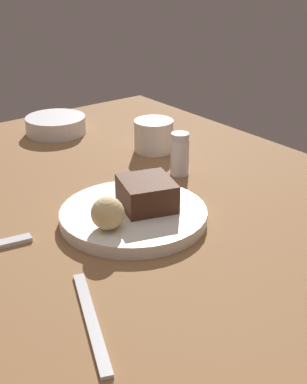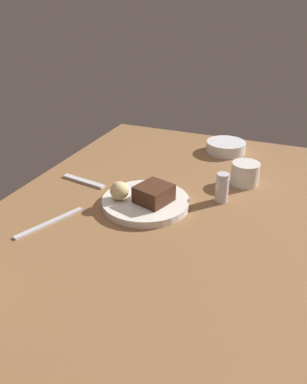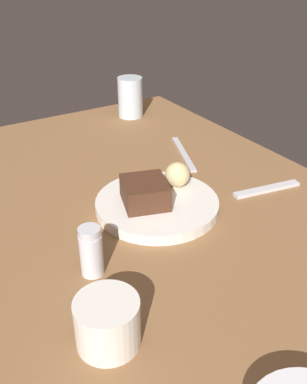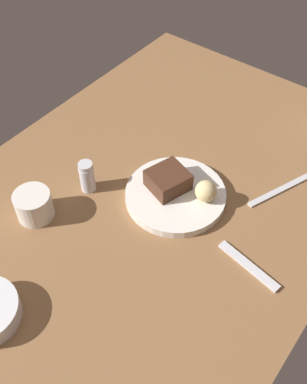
{
  "view_description": "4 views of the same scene",
  "coord_description": "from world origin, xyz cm",
  "px_view_note": "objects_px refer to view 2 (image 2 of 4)",
  "views": [
    {
      "loc": [
        -62.72,
        47.19,
        43.17
      ],
      "look_at": [
        -1.8,
        0.46,
        7.18
      ],
      "focal_mm": 49.99,
      "sensor_mm": 36.0,
      "label": 1
    },
    {
      "loc": [
        -83.41,
        -31.71,
        53.99
      ],
      "look_at": [
        -0.2,
        2.44,
        6.85
      ],
      "focal_mm": 36.06,
      "sensor_mm": 36.0,
      "label": 2
    },
    {
      "loc": [
        56.28,
        -32.42,
        46.57
      ],
      "look_at": [
        -3.45,
        4.66,
        5.58
      ],
      "focal_mm": 39.82,
      "sensor_mm": 36.0,
      "label": 3
    },
    {
      "loc": [
        56.13,
        42.23,
        83.08
      ],
      "look_at": [
        3.43,
        1.51,
        7.57
      ],
      "focal_mm": 42.45,
      "sensor_mm": 36.0,
      "label": 4
    }
  ],
  "objects_px": {
    "bread_roll": "(119,191)",
    "butter_knife": "(50,223)",
    "salt_shaker": "(222,188)",
    "dessert_spoon": "(84,181)",
    "dessert_plate": "(146,202)",
    "side_bowl": "(226,147)",
    "coffee_cup": "(245,174)",
    "chocolate_cake_slice": "(154,194)"
  },
  "relations": [
    {
      "from": "bread_roll",
      "to": "coffee_cup",
      "type": "bearing_deg",
      "value": -47.59
    },
    {
      "from": "bread_roll",
      "to": "salt_shaker",
      "type": "bearing_deg",
      "value": -62.48
    },
    {
      "from": "butter_knife",
      "to": "chocolate_cake_slice",
      "type": "bearing_deg",
      "value": -29.4
    },
    {
      "from": "dessert_plate",
      "to": "side_bowl",
      "type": "relative_size",
      "value": 1.69
    },
    {
      "from": "dessert_spoon",
      "to": "butter_knife",
      "type": "relative_size",
      "value": 0.79
    },
    {
      "from": "butter_knife",
      "to": "bread_roll",
      "type": "bearing_deg",
      "value": -17.86
    },
    {
      "from": "dessert_plate",
      "to": "side_bowl",
      "type": "height_order",
      "value": "side_bowl"
    },
    {
      "from": "salt_shaker",
      "to": "side_bowl",
      "type": "xyz_separation_m",
      "value": [
        0.36,
        0.07,
        -0.02
      ]
    },
    {
      "from": "side_bowl",
      "to": "bread_roll",
      "type": "bearing_deg",
      "value": 160.41
    },
    {
      "from": "dessert_plate",
      "to": "chocolate_cake_slice",
      "type": "height_order",
      "value": "chocolate_cake_slice"
    },
    {
      "from": "salt_shaker",
      "to": "side_bowl",
      "type": "height_order",
      "value": "salt_shaker"
    },
    {
      "from": "bread_roll",
      "to": "salt_shaker",
      "type": "distance_m",
      "value": 0.27
    },
    {
      "from": "salt_shaker",
      "to": "coffee_cup",
      "type": "xyz_separation_m",
      "value": [
        0.13,
        -0.04,
        -0.01
      ]
    },
    {
      "from": "chocolate_cake_slice",
      "to": "coffee_cup",
      "type": "bearing_deg",
      "value": -39.55
    },
    {
      "from": "dessert_plate",
      "to": "dessert_spoon",
      "type": "height_order",
      "value": "dessert_plate"
    },
    {
      "from": "bread_roll",
      "to": "butter_knife",
      "type": "height_order",
      "value": "bread_roll"
    },
    {
      "from": "bread_roll",
      "to": "side_bowl",
      "type": "height_order",
      "value": "bread_roll"
    },
    {
      "from": "dessert_plate",
      "to": "butter_knife",
      "type": "xyz_separation_m",
      "value": [
        -0.17,
        0.18,
        -0.01
      ]
    },
    {
      "from": "bread_roll",
      "to": "side_bowl",
      "type": "relative_size",
      "value": 0.36
    },
    {
      "from": "dessert_plate",
      "to": "butter_knife",
      "type": "relative_size",
      "value": 1.23
    },
    {
      "from": "side_bowl",
      "to": "dessert_spoon",
      "type": "relative_size",
      "value": 0.92
    },
    {
      "from": "bread_roll",
      "to": "coffee_cup",
      "type": "xyz_separation_m",
      "value": [
        0.26,
        -0.28,
        -0.01
      ]
    },
    {
      "from": "dessert_spoon",
      "to": "coffee_cup",
      "type": "bearing_deg",
      "value": 31.19
    },
    {
      "from": "dessert_plate",
      "to": "bread_roll",
      "type": "height_order",
      "value": "bread_roll"
    },
    {
      "from": "side_bowl",
      "to": "dessert_spoon",
      "type": "bearing_deg",
      "value": 139.91
    },
    {
      "from": "chocolate_cake_slice",
      "to": "butter_knife",
      "type": "height_order",
      "value": "chocolate_cake_slice"
    },
    {
      "from": "chocolate_cake_slice",
      "to": "dessert_spoon",
      "type": "height_order",
      "value": "chocolate_cake_slice"
    },
    {
      "from": "chocolate_cake_slice",
      "to": "bread_roll",
      "type": "relative_size",
      "value": 1.72
    },
    {
      "from": "dessert_plate",
      "to": "butter_knife",
      "type": "bearing_deg",
      "value": 133.18
    },
    {
      "from": "bread_roll",
      "to": "coffee_cup",
      "type": "height_order",
      "value": "bread_roll"
    },
    {
      "from": "chocolate_cake_slice",
      "to": "salt_shaker",
      "type": "bearing_deg",
      "value": -56.19
    },
    {
      "from": "bread_roll",
      "to": "side_bowl",
      "type": "xyz_separation_m",
      "value": [
        0.49,
        -0.17,
        -0.03
      ]
    },
    {
      "from": "side_bowl",
      "to": "coffee_cup",
      "type": "distance_m",
      "value": 0.25
    },
    {
      "from": "coffee_cup",
      "to": "dessert_spoon",
      "type": "relative_size",
      "value": 0.55
    },
    {
      "from": "dessert_plate",
      "to": "bread_roll",
      "type": "bearing_deg",
      "value": 112.09
    },
    {
      "from": "butter_knife",
      "to": "dessert_plate",
      "type": "bearing_deg",
      "value": -25.33
    },
    {
      "from": "salt_shaker",
      "to": "coffee_cup",
      "type": "height_order",
      "value": "salt_shaker"
    },
    {
      "from": "coffee_cup",
      "to": "butter_knife",
      "type": "distance_m",
      "value": 0.57
    },
    {
      "from": "chocolate_cake_slice",
      "to": "bread_roll",
      "type": "distance_m",
      "value": 0.09
    },
    {
      "from": "dessert_plate",
      "to": "chocolate_cake_slice",
      "type": "xyz_separation_m",
      "value": [
        -0.0,
        -0.02,
        0.03
      ]
    },
    {
      "from": "coffee_cup",
      "to": "butter_knife",
      "type": "height_order",
      "value": "coffee_cup"
    },
    {
      "from": "side_bowl",
      "to": "coffee_cup",
      "type": "height_order",
      "value": "coffee_cup"
    }
  ]
}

